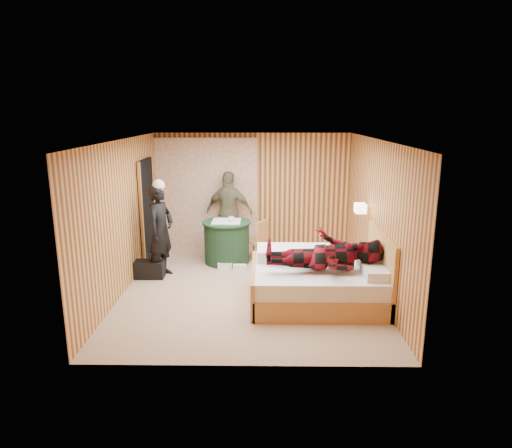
{
  "coord_description": "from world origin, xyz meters",
  "views": [
    {
      "loc": [
        0.21,
        -7.36,
        2.94
      ],
      "look_at": [
        0.1,
        0.29,
        1.05
      ],
      "focal_mm": 32.0,
      "sensor_mm": 36.0,
      "label": 1
    }
  ],
  "objects_px": {
    "wall_lamp": "(361,208)",
    "man_at_table": "(229,211)",
    "bed": "(320,281)",
    "chair_near": "(259,237)",
    "man_on_bed": "(325,245)",
    "nightstand": "(358,269)",
    "chair_far": "(229,227)",
    "round_table": "(227,241)",
    "duffel_bag": "(149,269)",
    "woman_standing": "(161,231)"
  },
  "relations": [
    {
      "from": "woman_standing",
      "to": "chair_far",
      "type": "bearing_deg",
      "value": -15.43
    },
    {
      "from": "chair_near",
      "to": "duffel_bag",
      "type": "bearing_deg",
      "value": -29.76
    },
    {
      "from": "duffel_bag",
      "to": "man_at_table",
      "type": "distance_m",
      "value": 2.29
    },
    {
      "from": "nightstand",
      "to": "man_on_bed",
      "type": "bearing_deg",
      "value": -128.45
    },
    {
      "from": "nightstand",
      "to": "man_at_table",
      "type": "bearing_deg",
      "value": 139.88
    },
    {
      "from": "chair_far",
      "to": "chair_near",
      "type": "xyz_separation_m",
      "value": [
        0.65,
        -0.66,
        -0.05
      ]
    },
    {
      "from": "wall_lamp",
      "to": "man_on_bed",
      "type": "xyz_separation_m",
      "value": [
        -0.77,
        -1.22,
        -0.31
      ]
    },
    {
      "from": "bed",
      "to": "woman_standing",
      "type": "xyz_separation_m",
      "value": [
        -2.74,
        1.1,
        0.53
      ]
    },
    {
      "from": "round_table",
      "to": "man_on_bed",
      "type": "xyz_separation_m",
      "value": [
        1.65,
        -2.12,
        0.57
      ]
    },
    {
      "from": "round_table",
      "to": "man_at_table",
      "type": "xyz_separation_m",
      "value": [
        -0.0,
        0.8,
        0.44
      ]
    },
    {
      "from": "nightstand",
      "to": "round_table",
      "type": "distance_m",
      "value": 2.67
    },
    {
      "from": "bed",
      "to": "man_on_bed",
      "type": "height_order",
      "value": "man_on_bed"
    },
    {
      "from": "wall_lamp",
      "to": "chair_near",
      "type": "height_order",
      "value": "wall_lamp"
    },
    {
      "from": "nightstand",
      "to": "round_table",
      "type": "relative_size",
      "value": 0.59
    },
    {
      "from": "chair_far",
      "to": "duffel_bag",
      "type": "bearing_deg",
      "value": -136.59
    },
    {
      "from": "bed",
      "to": "man_on_bed",
      "type": "distance_m",
      "value": 0.71
    },
    {
      "from": "chair_far",
      "to": "man_on_bed",
      "type": "distance_m",
      "value": 3.35
    },
    {
      "from": "duffel_bag",
      "to": "wall_lamp",
      "type": "bearing_deg",
      "value": -0.19
    },
    {
      "from": "bed",
      "to": "chair_near",
      "type": "relative_size",
      "value": 2.45
    },
    {
      "from": "man_on_bed",
      "to": "woman_standing",
      "type": "bearing_deg",
      "value": 154.43
    },
    {
      "from": "chair_near",
      "to": "woman_standing",
      "type": "distance_m",
      "value": 2.0
    },
    {
      "from": "round_table",
      "to": "chair_far",
      "type": "relative_size",
      "value": 1.03
    },
    {
      "from": "bed",
      "to": "man_on_bed",
      "type": "bearing_deg",
      "value": -82.89
    },
    {
      "from": "nightstand",
      "to": "chair_far",
      "type": "xyz_separation_m",
      "value": [
        -2.39,
        1.95,
        0.26
      ]
    },
    {
      "from": "woman_standing",
      "to": "chair_near",
      "type": "bearing_deg",
      "value": -42.91
    },
    {
      "from": "round_table",
      "to": "man_on_bed",
      "type": "distance_m",
      "value": 2.75
    },
    {
      "from": "round_table",
      "to": "man_on_bed",
      "type": "height_order",
      "value": "man_on_bed"
    },
    {
      "from": "man_at_table",
      "to": "man_on_bed",
      "type": "distance_m",
      "value": 3.36
    },
    {
      "from": "bed",
      "to": "chair_far",
      "type": "distance_m",
      "value": 3.11
    },
    {
      "from": "duffel_bag",
      "to": "man_at_table",
      "type": "relative_size",
      "value": 0.32
    },
    {
      "from": "chair_far",
      "to": "duffel_bag",
      "type": "xyz_separation_m",
      "value": [
        -1.34,
        -1.65,
        -0.38
      ]
    },
    {
      "from": "wall_lamp",
      "to": "round_table",
      "type": "distance_m",
      "value": 2.73
    },
    {
      "from": "duffel_bag",
      "to": "man_on_bed",
      "type": "xyz_separation_m",
      "value": [
        3.0,
        -1.22,
        0.84
      ]
    },
    {
      "from": "bed",
      "to": "duffel_bag",
      "type": "bearing_deg",
      "value": 161.56
    },
    {
      "from": "wall_lamp",
      "to": "nightstand",
      "type": "xyz_separation_m",
      "value": [
        -0.04,
        -0.3,
        -1.02
      ]
    },
    {
      "from": "bed",
      "to": "man_at_table",
      "type": "distance_m",
      "value": 3.19
    },
    {
      "from": "bed",
      "to": "chair_far",
      "type": "xyz_separation_m",
      "value": [
        -1.63,
        2.64,
        0.21
      ]
    },
    {
      "from": "chair_far",
      "to": "woman_standing",
      "type": "height_order",
      "value": "woman_standing"
    },
    {
      "from": "chair_far",
      "to": "man_at_table",
      "type": "distance_m",
      "value": 0.33
    },
    {
      "from": "man_on_bed",
      "to": "round_table",
      "type": "bearing_deg",
      "value": 127.82
    },
    {
      "from": "man_on_bed",
      "to": "wall_lamp",
      "type": "bearing_deg",
      "value": 57.69
    },
    {
      "from": "round_table",
      "to": "man_at_table",
      "type": "height_order",
      "value": "man_at_table"
    },
    {
      "from": "chair_near",
      "to": "man_at_table",
      "type": "distance_m",
      "value": 1.02
    },
    {
      "from": "man_at_table",
      "to": "chair_far",
      "type": "bearing_deg",
      "value": 91.79
    },
    {
      "from": "wall_lamp",
      "to": "chair_far",
      "type": "bearing_deg",
      "value": 145.87
    },
    {
      "from": "bed",
      "to": "round_table",
      "type": "distance_m",
      "value": 2.49
    },
    {
      "from": "round_table",
      "to": "wall_lamp",
      "type": "bearing_deg",
      "value": -20.4
    },
    {
      "from": "bed",
      "to": "duffel_bag",
      "type": "height_order",
      "value": "bed"
    },
    {
      "from": "duffel_bag",
      "to": "woman_standing",
      "type": "relative_size",
      "value": 0.33
    },
    {
      "from": "wall_lamp",
      "to": "man_at_table",
      "type": "xyz_separation_m",
      "value": [
        -2.42,
        1.7,
        -0.44
      ]
    }
  ]
}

